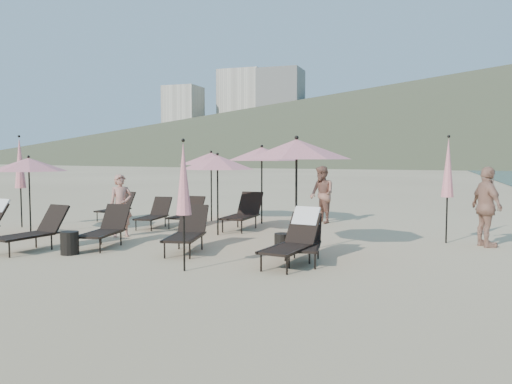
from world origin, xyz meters
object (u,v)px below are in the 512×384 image
(umbrella_closed_2, at_px, (20,163))
(side_table_0, at_px, (70,243))
(lounger_3, at_px, (187,231))
(lounger_6, at_px, (117,207))
(lounger_8, at_px, (187,213))
(umbrella_open_1, at_px, (217,162))
(lounger_4, at_px, (306,237))
(beachgoer_b, at_px, (322,194))
(lounger_9, at_px, (243,212))
(umbrella_open_4, at_px, (262,154))
(umbrella_open_0, at_px, (29,165))
(side_table_1, at_px, (283,244))
(lounger_5, at_px, (294,238))
(beachgoer_a, at_px, (121,206))
(umbrella_open_2, at_px, (297,149))
(umbrella_open_3, at_px, (211,159))
(lounger_7, at_px, (154,214))
(beachgoer_c, at_px, (487,207))
(umbrella_closed_0, at_px, (184,179))
(lounger_1, at_px, (34,230))
(lounger_2, at_px, (106,228))
(umbrella_closed_1, at_px, (448,168))

(umbrella_closed_2, height_order, side_table_0, umbrella_closed_2)
(lounger_3, xyz_separation_m, lounger_6, (-4.76, 4.30, -0.04))
(lounger_8, xyz_separation_m, umbrella_open_1, (1.50, -1.22, 1.51))
(lounger_4, relative_size, beachgoer_b, 0.92)
(lounger_9, bearing_deg, umbrella_open_4, 84.81)
(umbrella_open_0, bearing_deg, side_table_1, -3.73)
(umbrella_closed_2, bearing_deg, side_table_1, -9.58)
(lounger_6, height_order, umbrella_open_1, umbrella_open_1)
(lounger_4, bearing_deg, lounger_5, -114.28)
(umbrella_open_0, relative_size, beachgoer_a, 1.30)
(umbrella_open_2, height_order, umbrella_open_3, umbrella_open_2)
(lounger_7, height_order, umbrella_open_0, umbrella_open_0)
(umbrella_open_1, relative_size, beachgoer_c, 1.18)
(umbrella_closed_0, bearing_deg, side_table_0, 168.96)
(lounger_1, xyz_separation_m, lounger_8, (1.44, 4.52, -0.04))
(lounger_5, xyz_separation_m, umbrella_open_1, (-2.79, 2.78, 1.41))
(umbrella_closed_0, height_order, beachgoer_b, umbrella_closed_0)
(lounger_2, bearing_deg, lounger_1, -152.06)
(umbrella_closed_1, height_order, beachgoer_a, umbrella_closed_1)
(umbrella_open_0, bearing_deg, beachgoer_a, 9.40)
(lounger_5, distance_m, umbrella_open_1, 4.18)
(umbrella_open_4, distance_m, umbrella_closed_0, 6.56)
(lounger_9, height_order, side_table_1, lounger_9)
(umbrella_open_4, distance_m, umbrella_closed_2, 7.06)
(umbrella_open_3, bearing_deg, lounger_9, -39.92)
(umbrella_open_4, relative_size, side_table_1, 5.47)
(umbrella_open_0, distance_m, side_table_0, 3.82)
(umbrella_open_0, relative_size, umbrella_open_1, 0.97)
(lounger_1, relative_size, umbrella_open_1, 0.80)
(umbrella_open_1, xyz_separation_m, beachgoer_c, (6.45, 0.44, -0.99))
(lounger_4, distance_m, lounger_9, 4.48)
(umbrella_open_0, distance_m, beachgoer_a, 2.77)
(lounger_2, relative_size, lounger_3, 0.95)
(lounger_4, relative_size, lounger_9, 0.92)
(umbrella_open_4, relative_size, beachgoer_c, 1.32)
(beachgoer_c, bearing_deg, umbrella_open_2, 92.94)
(beachgoer_c, bearing_deg, lounger_8, 58.97)
(lounger_7, xyz_separation_m, umbrella_closed_0, (3.39, -4.70, 1.25))
(lounger_8, height_order, umbrella_closed_1, umbrella_closed_1)
(umbrella_open_0, bearing_deg, lounger_1, -45.09)
(lounger_9, relative_size, umbrella_closed_1, 0.69)
(lounger_2, bearing_deg, umbrella_open_4, 58.13)
(beachgoer_b, relative_size, beachgoer_c, 0.97)
(umbrella_open_2, distance_m, umbrella_closed_0, 2.80)
(umbrella_open_3, height_order, beachgoer_c, umbrella_open_3)
(lounger_3, height_order, umbrella_open_1, umbrella_open_1)
(umbrella_open_1, xyz_separation_m, side_table_1, (2.33, -1.93, -1.69))
(umbrella_open_1, height_order, umbrella_closed_0, umbrella_closed_0)
(umbrella_open_0, height_order, umbrella_closed_1, umbrella_closed_1)
(lounger_4, bearing_deg, lounger_2, 172.04)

